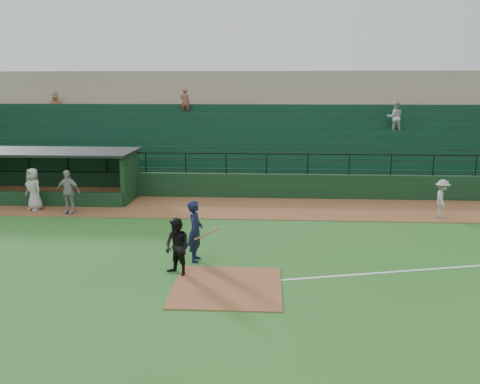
{
  "coord_description": "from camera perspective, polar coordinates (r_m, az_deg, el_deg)",
  "views": [
    {
      "loc": [
        1.12,
        -13.77,
        5.48
      ],
      "look_at": [
        0.0,
        5.0,
        1.4
      ],
      "focal_mm": 37.02,
      "sensor_mm": 36.0,
      "label": 1
    }
  ],
  "objects": [
    {
      "name": "ground",
      "position": [
        14.86,
        -1.16,
        -9.39
      ],
      "size": [
        90.0,
        90.0,
        0.0
      ],
      "primitive_type": "plane",
      "color": "#255E1E",
      "rests_on": "ground"
    },
    {
      "name": "warning_track",
      "position": [
        22.47,
        0.46,
        -1.83
      ],
      "size": [
        40.0,
        4.0,
        0.03
      ],
      "primitive_type": "cube",
      "color": "brown",
      "rests_on": "ground"
    },
    {
      "name": "home_plate_dirt",
      "position": [
        13.93,
        -1.49,
        -10.85
      ],
      "size": [
        3.0,
        3.0,
        0.03
      ],
      "primitive_type": "cube",
      "color": "brown",
      "rests_on": "ground"
    },
    {
      "name": "stadium_structure",
      "position": [
        30.42,
        1.29,
        6.24
      ],
      "size": [
        38.0,
        13.08,
        6.4
      ],
      "color": "black",
      "rests_on": "ground"
    },
    {
      "name": "dugout",
      "position": [
        26.07,
        -21.3,
        2.24
      ],
      "size": [
        8.9,
        3.2,
        2.42
      ],
      "color": "black",
      "rests_on": "ground"
    },
    {
      "name": "batter_at_plate",
      "position": [
        15.67,
        -5.18,
        -4.49
      ],
      "size": [
        1.04,
        0.73,
        1.96
      ],
      "color": "black",
      "rests_on": "ground"
    },
    {
      "name": "umpire",
      "position": [
        14.59,
        -7.24,
        -6.32
      ],
      "size": [
        1.06,
        1.0,
        1.72
      ],
      "primitive_type": "imported",
      "rotation": [
        0.0,
        0.0,
        -0.59
      ],
      "color": "black",
      "rests_on": "ground"
    },
    {
      "name": "runner",
      "position": [
        22.33,
        22.27,
        -0.7
      ],
      "size": [
        0.81,
        1.14,
        1.6
      ],
      "primitive_type": "imported",
      "rotation": [
        0.0,
        0.0,
        1.35
      ],
      "color": "#A09A95",
      "rests_on": "warning_track"
    },
    {
      "name": "dugout_player_a",
      "position": [
        22.5,
        -19.22,
        0.01
      ],
      "size": [
        1.17,
        0.62,
        1.9
      ],
      "primitive_type": "imported",
      "rotation": [
        0.0,
        0.0,
        -0.15
      ],
      "color": "#9B9691",
      "rests_on": "warning_track"
    },
    {
      "name": "dugout_player_b",
      "position": [
        23.72,
        -22.71,
        0.31
      ],
      "size": [
        1.09,
        0.96,
        1.88
      ],
      "primitive_type": "imported",
      "rotation": [
        0.0,
        0.0,
        -0.5
      ],
      "color": "#ABA5A0",
      "rests_on": "warning_track"
    }
  ]
}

